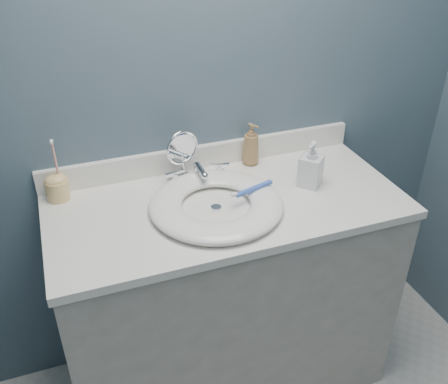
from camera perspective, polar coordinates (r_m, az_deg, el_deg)
name	(u,v)px	position (r m, az deg, el deg)	size (l,w,h in m)	color
back_wall	(200,86)	(1.80, -2.71, 12.05)	(2.20, 0.02, 2.40)	#425763
vanity_cabinet	(227,299)	(1.99, 0.31, -12.11)	(1.20, 0.55, 0.85)	#B8B1A8
countertop	(227,205)	(1.72, 0.36, -1.49)	(1.22, 0.57, 0.03)	white
backsplash	(203,156)	(1.90, -2.39, 4.12)	(1.22, 0.02, 0.09)	white
basin	(216,204)	(1.66, -0.90, -1.37)	(0.45, 0.45, 0.04)	white
drain	(216,208)	(1.67, -0.90, -1.80)	(0.04, 0.04, 0.01)	silver
faucet	(198,174)	(1.82, -2.94, 2.06)	(0.25, 0.13, 0.07)	silver
makeup_mirror	(182,153)	(1.80, -4.77, 4.46)	(0.13, 0.07, 0.19)	silver
soap_bottle_amber	(251,144)	(1.91, 3.11, 5.48)	(0.06, 0.06, 0.17)	olive
soap_bottle_clear	(311,164)	(1.79, 9.94, 3.17)	(0.08, 0.08, 0.17)	silver
toothbrush_holder	(57,186)	(1.79, -18.55, 0.66)	(0.08, 0.08, 0.22)	#EDC276
toothbrush_lying	(252,189)	(1.70, 3.26, 0.32)	(0.17, 0.06, 0.02)	blue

